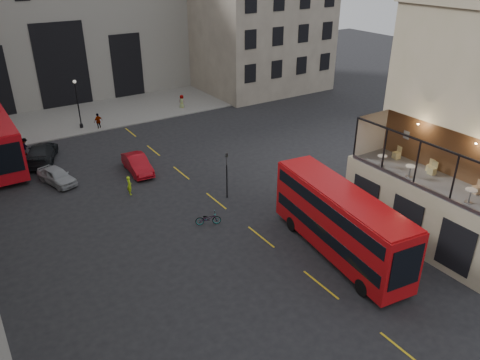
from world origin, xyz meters
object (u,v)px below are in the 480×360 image
cyclist (129,185)px  cafe_table_near (471,194)px  car_c (41,153)px  pedestrian_c (98,121)px  cafe_chair_a (477,189)px  street_lamp_b (79,107)px  pedestrian_b (25,147)px  cafe_chair_d (397,155)px  cafe_table_mid (410,170)px  cafe_table_far (382,159)px  car_a (57,176)px  bus_near (340,219)px  car_b (137,164)px  cafe_chair_b (432,170)px  traffic_light_near (227,170)px  pedestrian_d (182,102)px  bicycle (208,218)px  cafe_chair_c (430,167)px

cyclist → cafe_table_near: (12.95, -19.88, 4.36)m
car_c → pedestrian_c: pedestrian_c is taller
cafe_table_near → cafe_chair_a: size_ratio=1.00×
street_lamp_b → cyclist: bearing=-93.8°
pedestrian_b → cafe_chair_d: bearing=-120.9°
cafe_table_mid → cafe_table_far: 2.10m
street_lamp_b → cafe_table_mid: 35.25m
car_a → street_lamp_b: bearing=48.2°
bus_near → car_c: 28.33m
cafe_table_near → car_b: bearing=114.9°
car_a → pedestrian_c: size_ratio=2.32×
cyclist → cafe_chair_b: cafe_chair_b is taller
bus_near → cafe_table_mid: size_ratio=14.83×
traffic_light_near → bus_near: 10.35m
street_lamp_b → pedestrian_d: size_ratio=3.18×
street_lamp_b → cafe_table_near: bearing=-72.4°
car_c → pedestrian_b: 2.57m
pedestrian_d → cafe_table_near: 37.98m
car_c → cafe_chair_d: size_ratio=6.60×
bus_near → pedestrian_c: bearing=99.9°
cafe_table_far → car_b: bearing=121.3°
traffic_light_near → pedestrian_c: traffic_light_near is taller
pedestrian_c → car_a: bearing=41.9°
cyclist → cafe_chair_b: 22.15m
car_c → pedestrian_d: (17.93, 7.34, 0.01)m
car_b → cafe_chair_b: size_ratio=5.39×
bus_near → car_b: bearing=108.2°
cafe_chair_b → cafe_chair_a: bearing=-90.7°
pedestrian_c → cafe_table_far: (9.89, -29.87, 4.22)m
pedestrian_c → cafe_chair_d: 32.05m
pedestrian_d → bus_near: bearing=137.9°
car_b → pedestrian_b: (-7.40, 9.36, 0.08)m
street_lamp_b → pedestrian_d: 12.50m
bus_near → cafe_table_far: size_ratio=15.19×
cafe_table_far → cafe_chair_d: (1.85, 0.32, -0.24)m
street_lamp_b → cafe_chair_b: 36.25m
pedestrian_b → car_c: bearing=-136.6°
car_c → bicycle: size_ratio=3.15×
cafe_table_mid → cafe_chair_c: 1.89m
traffic_light_near → bicycle: 4.58m
cafe_chair_a → cafe_chair_c: size_ratio=1.07×
car_b → cafe_chair_a: cafe_chair_a is taller
car_a → cafe_chair_b: size_ratio=4.82×
car_b → cafe_table_mid: size_ratio=5.93×
cyclist → bicycle: bearing=-156.1°
bicycle → cafe_chair_a: size_ratio=2.20×
cafe_chair_b → pedestrian_c: bearing=109.8°
pedestrian_d → cafe_table_far: (-0.94, -31.61, 4.26)m
traffic_light_near → pedestrian_c: bearing=99.4°
pedestrian_d → cafe_chair_a: size_ratio=2.04×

